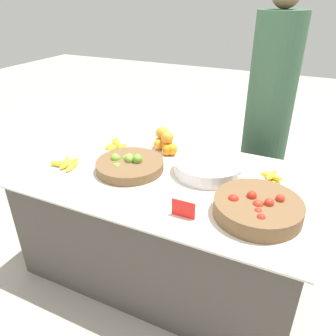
{
  "coord_description": "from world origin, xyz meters",
  "views": [
    {
      "loc": [
        0.67,
        -1.44,
        1.55
      ],
      "look_at": [
        0.0,
        0.0,
        0.69
      ],
      "focal_mm": 35.0,
      "sensor_mm": 36.0,
      "label": 1
    }
  ],
  "objects": [
    {
      "name": "market_table",
      "position": [
        0.0,
        0.0,
        0.32
      ],
      "size": [
        1.59,
        0.95,
        0.64
      ],
      "color": "#4C4742",
      "rests_on": "ground_plane"
    },
    {
      "name": "price_sign",
      "position": [
        0.22,
        -0.31,
        0.68
      ],
      "size": [
        0.11,
        0.01,
        0.09
      ],
      "rotation": [
        0.0,
        0.0,
        0.01
      ],
      "color": "red",
      "rests_on": "market_table"
    },
    {
      "name": "tomato_basket",
      "position": [
        0.52,
        -0.16,
        0.68
      ],
      "size": [
        0.4,
        0.4,
        0.11
      ],
      "color": "brown",
      "rests_on": "market_table"
    },
    {
      "name": "banana_bunch_middle_right",
      "position": [
        -0.47,
        0.19,
        0.66
      ],
      "size": [
        0.14,
        0.17,
        0.06
      ],
      "color": "yellow",
      "rests_on": "market_table"
    },
    {
      "name": "orange_pile",
      "position": [
        -0.16,
        0.29,
        0.7
      ],
      "size": [
        0.19,
        0.17,
        0.14
      ],
      "color": "orange",
      "rests_on": "market_table"
    },
    {
      "name": "banana_bunch_front_center",
      "position": [
        -0.59,
        -0.15,
        0.66
      ],
      "size": [
        0.17,
        0.17,
        0.04
      ],
      "color": "yellow",
      "rests_on": "market_table"
    },
    {
      "name": "vendor_person",
      "position": [
        0.38,
        0.88,
        0.75
      ],
      "size": [
        0.32,
        0.32,
        1.63
      ],
      "color": "#385B42",
      "rests_on": "ground_plane"
    },
    {
      "name": "lime_bowl",
      "position": [
        -0.23,
        -0.03,
        0.67
      ],
      "size": [
        0.39,
        0.39,
        0.1
      ],
      "color": "brown",
      "rests_on": "market_table"
    },
    {
      "name": "banana_bunch_back_center",
      "position": [
        0.53,
        0.18,
        0.67
      ],
      "size": [
        0.13,
        0.17,
        0.06
      ],
      "color": "yellow",
      "rests_on": "market_table"
    },
    {
      "name": "ground_plane",
      "position": [
        0.0,
        0.0,
        0.0
      ],
      "size": [
        12.0,
        12.0,
        0.0
      ],
      "primitive_type": "plane",
      "color": "#ADA599"
    },
    {
      "name": "metal_bowl",
      "position": [
        0.19,
        0.13,
        0.68
      ],
      "size": [
        0.4,
        0.4,
        0.08
      ],
      "color": "silver",
      "rests_on": "market_table"
    }
  ]
}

